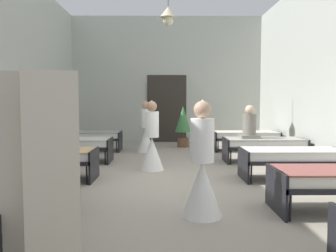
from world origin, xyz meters
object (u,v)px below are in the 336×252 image
Objects in this scene: patient_seated_secondary at (249,126)px; nurse_near_aisle at (152,145)px; bed_left_row_2 at (44,157)px; bed_left_row_4 at (89,136)px; potted_plant at (183,123)px; bed_right_row_3 at (264,144)px; bed_left_row_3 at (71,144)px; nurse_far_aisle at (146,134)px; nurse_mid_aisle at (202,175)px; bed_right_row_4 at (246,136)px; bed_right_row_2 at (293,156)px.

nurse_near_aisle is at bearing -156.96° from patient_seated_secondary.
bed_left_row_2 and bed_left_row_4 have the same top height.
bed_right_row_3 is at bearing -57.03° from potted_plant.
bed_left_row_2 is at bearing -90.00° from bed_left_row_3.
potted_plant is (2.83, 0.89, 0.35)m from bed_left_row_4.
nurse_far_aisle is at bearing -136.53° from potted_plant.
patient_seated_secondary is at bearing -23.40° from bed_left_row_4.
bed_left_row_2 is 1.28× the size of nurse_far_aisle.
bed_left_row_3 is 1.90m from bed_left_row_4.
bed_left_row_4 is 6.46m from nurse_mid_aisle.
bed_right_row_3 is 1.90m from bed_right_row_4.
nurse_near_aisle is at bearing -25.65° from bed_left_row_3.
potted_plant is at bearing 44.57° from bed_left_row_3.
bed_left_row_3 is 2.19m from nurse_near_aisle.
patient_seated_secondary is at bearing 173.00° from bed_right_row_3.
bed_right_row_4 is at bearing 79.33° from patient_seated_secondary.
nurse_mid_aisle is at bearing -91.00° from potted_plant.
nurse_far_aisle is (1.69, 3.61, 0.09)m from bed_left_row_2.
bed_left_row_3 is at bearing -157.74° from bed_right_row_4.
bed_right_row_3 is 1.28× the size of nurse_mid_aisle.
bed_left_row_3 is 2.40m from nurse_far_aisle.
nurse_far_aisle reaches higher than bed_right_row_4.
bed_right_row_2 is 1.90m from bed_right_row_3.
bed_left_row_2 is at bearing -155.64° from patient_seated_secondary.
nurse_mid_aisle is 4.31m from patient_seated_secondary.
bed_left_row_4 is at bearing -162.56° from potted_plant.
nurse_mid_aisle reaches higher than potted_plant.
nurse_near_aisle is at bearing -55.32° from bed_left_row_4.
nurse_far_aisle reaches higher than bed_left_row_4.
nurse_near_aisle is 1.00× the size of nurse_far_aisle.
nurse_far_aisle is 1.13× the size of potted_plant.
bed_right_row_2 is at bearing -90.00° from bed_right_row_4.
nurse_near_aisle is at bearing -103.02° from potted_plant.
bed_right_row_3 is at bearing 22.26° from bed_left_row_2.
bed_left_row_3 is 1.28× the size of nurse_far_aisle.
bed_right_row_3 is (4.64, 1.90, 0.00)m from bed_left_row_2.
nurse_far_aisle is at bearing 68.53° from nurse_mid_aisle.
nurse_near_aisle is 2.67m from nurse_far_aisle.
nurse_mid_aisle is (2.71, -2.06, 0.09)m from bed_left_row_2.
nurse_mid_aisle is at bearing -108.22° from bed_right_row_4.
nurse_near_aisle reaches higher than patient_seated_secondary.
bed_right_row_3 is at bearing 90.00° from bed_right_row_2.
nurse_mid_aisle is at bearing 27.26° from nurse_far_aisle.
bed_right_row_2 is 2.84m from nurse_near_aisle.
bed_right_row_3 is 0.56m from patient_seated_secondary.
patient_seated_secondary is at bearing 36.77° from nurse_mid_aisle.
patient_seated_secondary is 0.61× the size of potted_plant.
nurse_far_aisle is 1.59m from potted_plant.
bed_right_row_2 is at bearing -22.26° from bed_left_row_3.
bed_left_row_3 is 1.28× the size of nurse_near_aisle.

